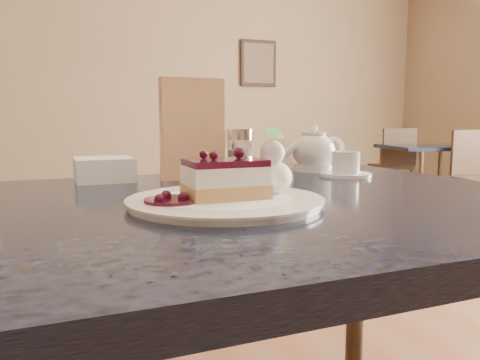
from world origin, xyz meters
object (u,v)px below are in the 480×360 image
object	(u,v)px
dessert_plate	(225,202)
tea_set	(319,155)
main_table	(215,247)
bg_table_far_right	(429,206)
cheesecake_slice	(225,179)

from	to	relation	value
dessert_plate	tea_set	size ratio (longest dim) A/B	1.22
main_table	bg_table_far_right	distance (m)	4.32
main_table	bg_table_far_right	xyz separation A→B (m)	(3.12, 2.92, -0.64)
tea_set	bg_table_far_right	bearing A→B (deg)	43.49
cheesecake_slice	bg_table_far_right	distance (m)	4.37
dessert_plate	bg_table_far_right	world-z (taller)	dessert_plate
dessert_plate	main_table	bearing A→B (deg)	92.32
tea_set	dessert_plate	bearing A→B (deg)	-135.62
dessert_plate	bg_table_far_right	bearing A→B (deg)	43.60
dessert_plate	tea_set	distance (m)	0.54
main_table	tea_set	size ratio (longest dim) A/B	5.12
dessert_plate	bg_table_far_right	size ratio (longest dim) A/B	0.19
dessert_plate	cheesecake_slice	world-z (taller)	cheesecake_slice
cheesecake_slice	tea_set	bearing A→B (deg)	42.06
cheesecake_slice	main_table	bearing A→B (deg)	90.00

